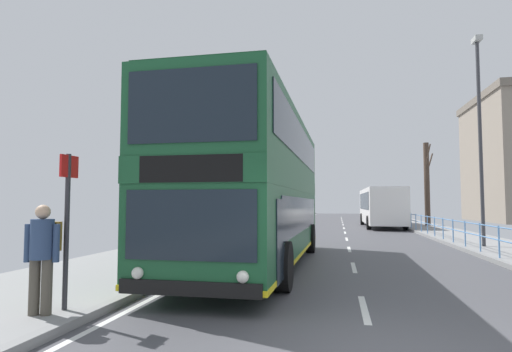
# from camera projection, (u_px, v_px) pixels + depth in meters

# --- Properties ---
(double_decker_bus_main) EXTENTS (2.88, 11.39, 4.36)m
(double_decker_bus_main) POSITION_uv_depth(u_px,v_px,m) (258.00, 187.00, 12.40)
(double_decker_bus_main) COLOR #19512D
(double_decker_bus_main) RESTS_ON ground
(background_bus_far_lane) EXTENTS (2.78, 10.50, 2.91)m
(background_bus_far_lane) POSITION_uv_depth(u_px,v_px,m) (381.00, 206.00, 32.38)
(background_bus_far_lane) COLOR white
(background_bus_far_lane) RESTS_ON ground
(pedestrian_railing_far_kerb) EXTENTS (0.05, 31.79, 0.99)m
(pedestrian_railing_far_kerb) POSITION_uv_depth(u_px,v_px,m) (453.00, 227.00, 18.19)
(pedestrian_railing_far_kerb) COLOR #598CC6
(pedestrian_railing_far_kerb) RESTS_ON ground
(pedestrian_with_backpack) EXTENTS (0.55, 0.57, 1.66)m
(pedestrian_with_backpack) POSITION_uv_depth(u_px,v_px,m) (43.00, 250.00, 6.46)
(pedestrian_with_backpack) COLOR #4C473D
(pedestrian_with_backpack) RESTS_ON ground
(bus_stop_sign_near) EXTENTS (0.08, 0.44, 2.48)m
(bus_stop_sign_near) POSITION_uv_depth(u_px,v_px,m) (67.00, 212.00, 6.78)
(bus_stop_sign_near) COLOR #2D2D33
(bus_stop_sign_near) RESTS_ON ground
(street_lamp_far_side) EXTENTS (0.28, 0.60, 8.42)m
(street_lamp_far_side) POSITION_uv_depth(u_px,v_px,m) (480.00, 125.00, 16.89)
(street_lamp_far_side) COLOR #38383D
(street_lamp_far_side) RESTS_ON ground
(bare_tree_far_00) EXTENTS (0.92, 2.31, 6.31)m
(bare_tree_far_00) POSITION_uv_depth(u_px,v_px,m) (427.00, 183.00, 32.16)
(bare_tree_far_00) COLOR #423328
(bare_tree_far_00) RESTS_ON ground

